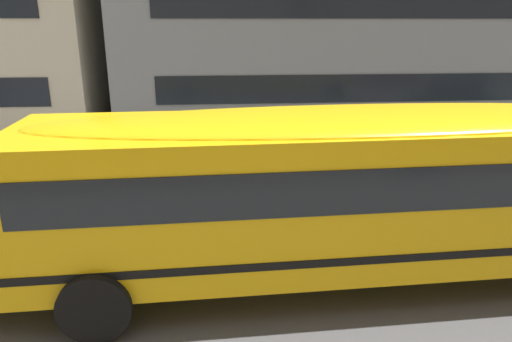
# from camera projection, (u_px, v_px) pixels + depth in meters

# --- Properties ---
(ground_plane) EXTENTS (400.00, 400.00, 0.00)m
(ground_plane) POSITION_uv_depth(u_px,v_px,m) (459.00, 234.00, 10.20)
(ground_plane) COLOR #4C4C4F
(sidewalk_far) EXTENTS (120.00, 3.00, 0.01)m
(sidewalk_far) POSITION_uv_depth(u_px,v_px,m) (355.00, 144.00, 17.67)
(sidewalk_far) COLOR gray
(sidewalk_far) RESTS_ON ground_plane
(lane_centreline) EXTENTS (110.00, 0.16, 0.01)m
(lane_centreline) POSITION_uv_depth(u_px,v_px,m) (459.00, 234.00, 10.20)
(lane_centreline) COLOR silver
(lane_centreline) RESTS_ON ground_plane
(school_bus) EXTENTS (13.78, 3.33, 3.06)m
(school_bus) POSITION_uv_depth(u_px,v_px,m) (352.00, 181.00, 8.03)
(school_bus) COLOR yellow
(school_bus) RESTS_ON ground_plane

